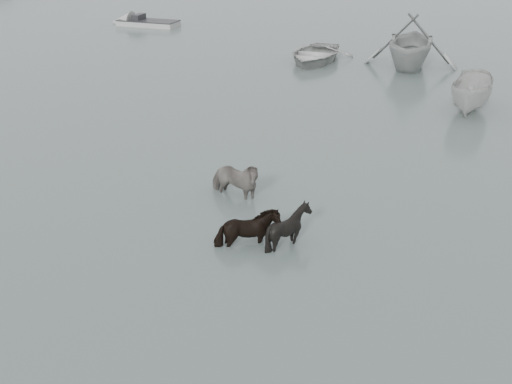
% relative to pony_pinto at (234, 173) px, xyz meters
% --- Properties ---
extents(ground, '(140.00, 140.00, 0.00)m').
position_rel_pony_pinto_xyz_m(ground, '(2.70, -2.55, -0.74)').
color(ground, '#52615B').
rests_on(ground, ground).
extents(pony_pinto, '(1.83, 0.98, 1.48)m').
position_rel_pony_pinto_xyz_m(pony_pinto, '(0.00, 0.00, 0.00)').
color(pony_pinto, black).
rests_on(pony_pinto, ground).
extents(pony_dark, '(1.60, 1.69, 1.35)m').
position_rel_pony_pinto_xyz_m(pony_dark, '(1.59, -2.42, -0.07)').
color(pony_dark, black).
rests_on(pony_dark, ground).
extents(pony_black, '(1.45, 1.38, 1.27)m').
position_rel_pony_pinto_xyz_m(pony_black, '(2.43, -1.89, -0.10)').
color(pony_black, black).
rests_on(pony_black, ground).
extents(rowboat_lead, '(3.78, 5.05, 1.00)m').
position_rel_pony_pinto_xyz_m(rowboat_lead, '(-3.83, 16.93, -0.24)').
color(rowboat_lead, '#B2B2AE').
rests_on(rowboat_lead, ground).
extents(rowboat_trail, '(5.46, 6.10, 2.89)m').
position_rel_pony_pinto_xyz_m(rowboat_trail, '(1.00, 17.65, 0.70)').
color(rowboat_trail, '#AAADAA').
rests_on(rowboat_trail, ground).
extents(boat_small, '(1.52, 4.01, 1.55)m').
position_rel_pony_pinto_xyz_m(boat_small, '(4.85, 11.45, 0.03)').
color(boat_small, beige).
rests_on(boat_small, ground).
extents(skiff_outer, '(5.79, 2.12, 0.75)m').
position_rel_pony_pinto_xyz_m(skiff_outer, '(-17.71, 22.18, -0.36)').
color(skiff_outer, '#B8B7B3').
rests_on(skiff_outer, ground).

